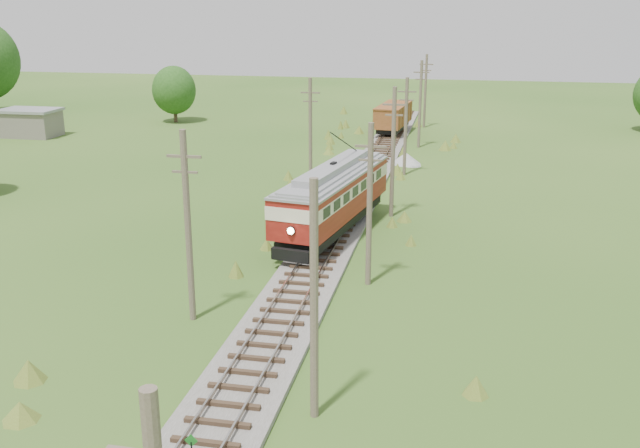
% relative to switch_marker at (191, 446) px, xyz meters
% --- Properties ---
extents(railbed_main, '(3.60, 96.00, 0.57)m').
position_rel_switch_marker_xyz_m(railbed_main, '(0.20, 32.50, -0.44)').
color(railbed_main, '#605B54').
rests_on(railbed_main, ground).
extents(switch_marker, '(0.45, 0.06, 1.08)m').
position_rel_switch_marker_xyz_m(switch_marker, '(0.00, 0.00, 0.00)').
color(switch_marker, black).
rests_on(switch_marker, ground).
extents(streetcar, '(5.44, 13.87, 6.26)m').
position_rel_switch_marker_xyz_m(streetcar, '(0.20, 24.30, 2.22)').
color(streetcar, black).
rests_on(streetcar, ground).
extents(gondola, '(3.72, 8.99, 2.91)m').
position_rel_switch_marker_xyz_m(gondola, '(0.20, 62.53, 1.50)').
color(gondola, black).
rests_on(gondola, ground).
extents(gravel_pile, '(2.93, 3.11, 1.07)m').
position_rel_switch_marker_xyz_m(gravel_pile, '(3.07, 46.98, -0.13)').
color(gravel_pile, gray).
rests_on(gravel_pile, ground).
extents(utility_pole_r_1, '(0.30, 0.30, 8.80)m').
position_rel_switch_marker_xyz_m(utility_pole_r_1, '(3.30, 3.50, 3.77)').
color(utility_pole_r_1, brown).
rests_on(utility_pole_r_1, ground).
extents(utility_pole_r_2, '(1.60, 0.30, 8.60)m').
position_rel_switch_marker_xyz_m(utility_pole_r_2, '(3.50, 16.50, 3.79)').
color(utility_pole_r_2, brown).
rests_on(utility_pole_r_2, ground).
extents(utility_pole_r_3, '(1.60, 0.30, 9.00)m').
position_rel_switch_marker_xyz_m(utility_pole_r_3, '(3.40, 29.50, 3.99)').
color(utility_pole_r_3, brown).
rests_on(utility_pole_r_3, ground).
extents(utility_pole_r_4, '(1.60, 0.30, 8.40)m').
position_rel_switch_marker_xyz_m(utility_pole_r_4, '(3.20, 42.50, 3.69)').
color(utility_pole_r_4, brown).
rests_on(utility_pole_r_4, ground).
extents(utility_pole_r_5, '(1.60, 0.30, 8.90)m').
position_rel_switch_marker_xyz_m(utility_pole_r_5, '(3.60, 55.50, 3.94)').
color(utility_pole_r_5, brown).
rests_on(utility_pole_r_5, ground).
extents(utility_pole_r_6, '(1.60, 0.30, 8.70)m').
position_rel_switch_marker_xyz_m(utility_pole_r_6, '(3.40, 68.50, 3.84)').
color(utility_pole_r_6, brown).
rests_on(utility_pole_r_6, ground).
extents(utility_pole_l_a, '(1.60, 0.30, 9.00)m').
position_rel_switch_marker_xyz_m(utility_pole_l_a, '(-4.00, 10.50, 3.99)').
color(utility_pole_l_a, brown).
rests_on(utility_pole_l_a, ground).
extents(utility_pole_l_b, '(1.60, 0.30, 8.60)m').
position_rel_switch_marker_xyz_m(utility_pole_l_b, '(-4.30, 38.50, 3.79)').
color(utility_pole_l_b, brown).
rests_on(utility_pole_l_b, ground).
extents(tree_mid_a, '(5.46, 5.46, 7.03)m').
position_rel_switch_marker_xyz_m(tree_mid_a, '(-27.80, 66.50, 3.39)').
color(tree_mid_a, '#38281C').
rests_on(tree_mid_a, ground).
extents(shed, '(6.40, 4.40, 3.10)m').
position_rel_switch_marker_xyz_m(shed, '(-39.80, 53.50, 0.94)').
color(shed, slate).
rests_on(shed, ground).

